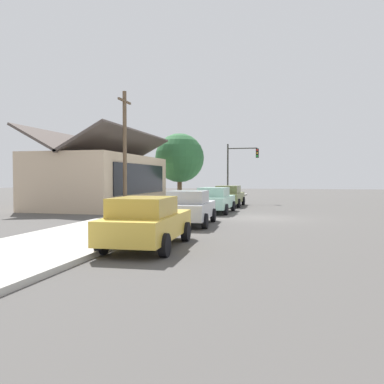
% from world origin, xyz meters
% --- Properties ---
extents(ground_plane, '(120.00, 120.00, 0.00)m').
position_xyz_m(ground_plane, '(0.00, 0.00, 0.00)').
color(ground_plane, '#4C4947').
extents(sidewalk_curb, '(60.00, 4.20, 0.16)m').
position_xyz_m(sidewalk_curb, '(0.00, 5.60, 0.08)').
color(sidewalk_curb, '#B2AFA8').
rests_on(sidewalk_curb, ground).
extents(car_mustard, '(4.59, 2.19, 1.59)m').
position_xyz_m(car_mustard, '(-10.16, 2.66, 0.82)').
color(car_mustard, gold).
rests_on(car_mustard, ground).
extents(car_silver, '(4.46, 2.17, 1.59)m').
position_xyz_m(car_silver, '(-3.99, 2.80, 0.81)').
color(car_silver, silver).
rests_on(car_silver, ground).
extents(car_seafoam, '(4.61, 2.11, 1.59)m').
position_xyz_m(car_seafoam, '(2.53, 2.81, 0.82)').
color(car_seafoam, '#9ED1BC').
rests_on(car_seafoam, ground).
extents(car_olive, '(4.76, 2.07, 1.59)m').
position_xyz_m(car_olive, '(8.56, 2.78, 0.82)').
color(car_olive, olive).
rests_on(car_olive, ground).
extents(storefront_building, '(12.82, 6.46, 5.60)m').
position_xyz_m(storefront_building, '(5.81, 11.98, 2.05)').
color(storefront_building, '#CCB293').
rests_on(storefront_building, ground).
extents(shade_tree, '(4.67, 4.67, 6.44)m').
position_xyz_m(shade_tree, '(14.90, 8.46, 4.09)').
color(shade_tree, brown).
rests_on(shade_tree, ground).
extents(traffic_light_main, '(0.37, 2.79, 5.20)m').
position_xyz_m(traffic_light_main, '(13.39, 2.54, 3.49)').
color(traffic_light_main, '#383833').
rests_on(traffic_light_main, ground).
extents(utility_pole_wooden, '(1.80, 0.24, 7.50)m').
position_xyz_m(utility_pole_wooden, '(1.13, 8.20, 3.93)').
color(utility_pole_wooden, brown).
rests_on(utility_pole_wooden, ground).
extents(fire_hydrant_red, '(0.22, 0.22, 0.71)m').
position_xyz_m(fire_hydrant_red, '(-4.22, 4.20, 0.50)').
color(fire_hydrant_red, red).
rests_on(fire_hydrant_red, sidewalk_curb).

